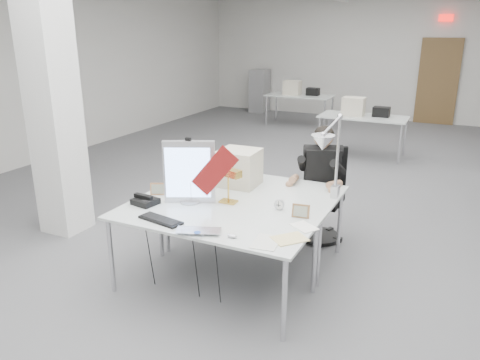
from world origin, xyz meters
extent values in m
cube|color=#525255|center=(0.00, 0.00, -0.01)|extent=(10.00, 14.00, 0.02)
cube|color=silver|center=(0.00, 7.01, 1.60)|extent=(10.00, 0.02, 3.20)
cube|color=silver|center=(-5.01, 0.00, 1.60)|extent=(0.02, 14.00, 3.20)
cube|color=white|center=(-2.30, -2.00, 1.60)|extent=(0.45, 0.45, 3.20)
cube|color=brown|center=(1.20, 6.94, 1.05)|extent=(0.95, 0.08, 2.10)
cube|color=red|center=(1.20, 6.90, 2.55)|extent=(0.32, 0.06, 0.16)
cube|color=silver|center=(0.00, -2.50, 0.74)|extent=(1.80, 0.90, 0.02)
cube|color=silver|center=(0.00, -1.60, 0.74)|extent=(1.80, 0.90, 0.02)
cube|color=silver|center=(0.20, 3.00, 0.74)|extent=(1.60, 0.80, 0.02)
cube|color=silver|center=(-1.80, 5.20, 0.74)|extent=(1.60, 0.80, 0.02)
cube|color=gray|center=(-3.50, 6.65, 0.60)|extent=(0.45, 0.55, 1.20)
cube|color=silver|center=(-0.36, -2.27, 1.05)|extent=(0.46, 0.25, 0.60)
cube|color=maroon|center=(-0.07, -2.31, 1.11)|extent=(0.45, 0.10, 0.49)
cube|color=black|center=(-0.35, -2.78, 0.77)|extent=(0.44, 0.21, 0.02)
imported|color=#A1A1A6|center=(0.09, -2.90, 0.77)|extent=(0.42, 0.35, 0.03)
ellipsoid|color=silver|center=(0.36, -2.81, 0.77)|extent=(0.09, 0.08, 0.03)
cube|color=black|center=(-0.71, -2.50, 0.78)|extent=(0.25, 0.23, 0.05)
cube|color=#B87B4F|center=(-0.76, -2.23, 0.82)|extent=(0.16, 0.10, 0.12)
cube|color=#9C6C43|center=(0.71, -2.18, 0.82)|extent=(0.16, 0.06, 0.12)
cylinder|color=silver|center=(0.47, -2.08, 0.81)|extent=(0.10, 0.05, 0.10)
cube|color=silver|center=(0.63, -2.77, 0.76)|extent=(0.23, 0.30, 0.01)
cube|color=#E2CE87|center=(0.78, -2.64, 0.76)|extent=(0.32, 0.32, 0.01)
cube|color=white|center=(0.81, -2.36, 0.76)|extent=(0.27, 0.25, 0.01)
cube|color=beige|center=(-0.16, -1.61, 0.94)|extent=(0.41, 0.39, 0.38)
camera|label=1|loc=(1.88, -5.83, 2.35)|focal=35.00mm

